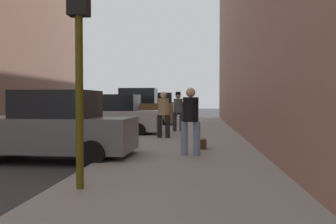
% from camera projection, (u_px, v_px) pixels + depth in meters
% --- Properties ---
extents(sidewalk, '(4.00, 40.00, 0.15)m').
position_uv_depth(sidewalk, '(187.00, 149.00, 11.19)').
color(sidewalk, gray).
rests_on(sidewalk, ground_plane).
extents(parked_gray_coupe, '(4.24, 2.14, 1.79)m').
position_uv_depth(parked_gray_coupe, '(52.00, 128.00, 9.47)').
color(parked_gray_coupe, slate).
rests_on(parked_gray_coupe, ground_plane).
extents(parked_silver_sedan, '(4.26, 2.17, 1.79)m').
position_uv_depth(parked_silver_sedan, '(112.00, 117.00, 15.94)').
color(parked_silver_sedan, '#B7BABF').
rests_on(parked_silver_sedan, ground_plane).
extents(parked_bronze_suv, '(4.61, 2.08, 2.25)m').
position_uv_depth(parked_bronze_suv, '(136.00, 109.00, 21.95)').
color(parked_bronze_suv, brown).
rests_on(parked_bronze_suv, ground_plane).
extents(parked_dark_green_sedan, '(4.27, 2.18, 1.79)m').
position_uv_depth(parked_dark_green_sedan, '(150.00, 110.00, 28.03)').
color(parked_dark_green_sedan, '#193828').
rests_on(parked_dark_green_sedan, ground_plane).
extents(parked_black_suv, '(4.66, 2.17, 2.25)m').
position_uv_depth(parked_black_suv, '(159.00, 106.00, 34.46)').
color(parked_black_suv, black).
rests_on(parked_black_suv, ground_plane).
extents(fire_hydrant, '(0.42, 0.22, 0.70)m').
position_uv_depth(fire_hydrant, '(158.00, 123.00, 17.41)').
color(fire_hydrant, red).
rests_on(fire_hydrant, sidewalk).
extents(traffic_light, '(0.32, 0.32, 3.60)m').
position_uv_depth(traffic_light, '(79.00, 22.00, 5.81)').
color(traffic_light, '#514C0F').
rests_on(traffic_light, sidewalk).
extents(pedestrian_in_jeans, '(0.52, 0.44, 1.71)m').
position_uv_depth(pedestrian_in_jeans, '(191.00, 118.00, 9.49)').
color(pedestrian_in_jeans, '#728CB2').
rests_on(pedestrian_in_jeans, sidewalk).
extents(pedestrian_with_beanie, '(0.53, 0.49, 1.78)m').
position_uv_depth(pedestrian_with_beanie, '(178.00, 109.00, 16.82)').
color(pedestrian_with_beanie, '#333338').
rests_on(pedestrian_with_beanie, sidewalk).
extents(pedestrian_in_tan_coat, '(0.53, 0.49, 1.71)m').
position_uv_depth(pedestrian_in_tan_coat, '(164.00, 112.00, 13.89)').
color(pedestrian_in_tan_coat, black).
rests_on(pedestrian_in_tan_coat, sidewalk).
extents(duffel_bag, '(0.32, 0.44, 0.28)m').
position_uv_depth(duffel_bag, '(201.00, 144.00, 10.79)').
color(duffel_bag, '#472D19').
rests_on(duffel_bag, sidewalk).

